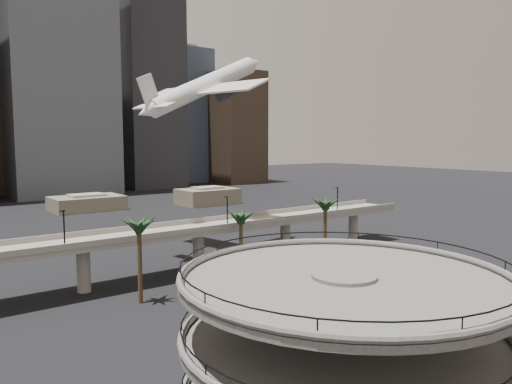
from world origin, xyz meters
TOP-DOWN VIEW (x-y plane):
  - parking_ramp at (-13.00, -4.00)m, footprint 22.20×22.20m
  - overpass at (0.00, 55.00)m, footprint 130.00×9.30m
  - palm_trees at (14.02, 44.65)m, footprint 42.40×10.40m
  - low_buildings at (6.89, 142.30)m, footprint 135.00×27.50m
  - skyline at (15.12, 217.08)m, footprint 269.00×86.00m
  - airborne_jet at (20.72, 67.77)m, footprint 36.39×33.46m
  - car_a at (1.74, 21.17)m, footprint 4.22×2.44m
  - car_b at (16.08, 25.87)m, footprint 4.71×1.66m
  - car_c at (35.77, 8.87)m, footprint 5.09×3.59m

SIDE VIEW (x-z plane):
  - car_a at x=1.74m, z-range 0.00..1.35m
  - car_c at x=35.77m, z-range 0.00..1.37m
  - car_b at x=16.08m, z-range 0.00..1.55m
  - low_buildings at x=6.89m, z-range -0.54..6.26m
  - overpass at x=0.00m, z-range -0.01..14.69m
  - parking_ramp at x=-13.00m, z-range 1.16..18.51m
  - palm_trees at x=14.02m, z-range 4.43..18.43m
  - airborne_jet at x=20.72m, z-range 27.86..45.40m
  - skyline at x=15.12m, z-range -17.92..115.94m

